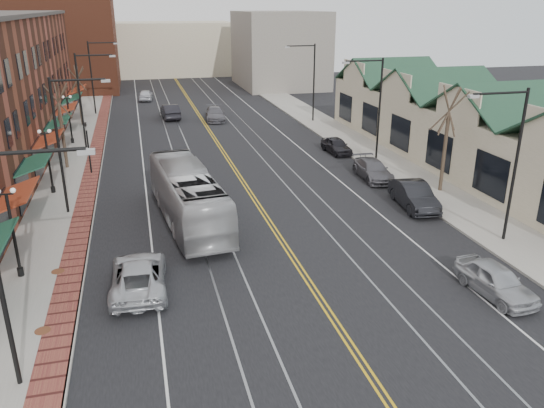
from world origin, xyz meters
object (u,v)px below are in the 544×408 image
parked_suv (139,275)px  parked_car_c (373,170)px  parked_car_d (337,146)px  parked_car_b (414,195)px  parked_car_a (496,280)px  transit_bus (188,196)px

parked_suv → parked_car_c: size_ratio=1.10×
parked_suv → parked_car_d: bearing=-128.1°
parked_car_b → parked_car_d: (0.00, 13.36, -0.13)m
parked_car_b → parked_car_d: bearing=96.5°
parked_car_b → parked_car_d: 13.36m
parked_car_b → parked_car_c: 6.04m
parked_car_b → parked_car_d: parked_car_b is taller
parked_car_a → parked_car_b: bearing=75.3°
parked_suv → parked_car_b: size_ratio=1.06×
transit_bus → parked_car_c: (13.81, 4.85, -0.92)m
parked_car_b → parked_car_c: parked_car_b is taller
parked_car_a → parked_car_b: parked_car_b is taller
parked_car_c → parked_suv: bearing=-140.6°
parked_car_a → parked_car_d: size_ratio=1.05×
parked_suv → parked_car_b: bearing=-157.1°
transit_bus → parked_car_a: transit_bus is taller
parked_car_a → parked_car_d: bearing=80.7°
parked_suv → parked_car_b: (16.80, 6.24, 0.09)m
transit_bus → parked_suv: size_ratio=2.23×
parked_car_a → parked_car_c: parked_car_a is taller
parked_car_c → parked_car_b: bearing=-86.8°
parked_suv → parked_car_a: parked_suv is taller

